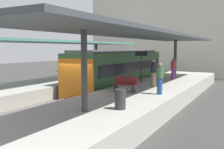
{
  "coord_description": "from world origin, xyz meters",
  "views": [
    {
      "loc": [
        9.45,
        -12.8,
        3.42
      ],
      "look_at": [
        0.61,
        2.93,
        1.57
      ],
      "focal_mm": 40.92,
      "sensor_mm": 36.0,
      "label": 1
    }
  ],
  "objects_px": {
    "passenger_near_bench": "(160,78)",
    "passenger_mid_platform": "(173,68)",
    "litter_bin": "(120,99)",
    "platform_bench": "(125,84)",
    "commuter_train": "(119,70)",
    "passenger_far_end": "(154,72)",
    "platform_sign": "(141,60)"
  },
  "relations": [
    {
      "from": "platform_bench",
      "to": "passenger_mid_platform",
      "type": "xyz_separation_m",
      "value": [
        0.69,
        7.09,
        0.38
      ]
    },
    {
      "from": "commuter_train",
      "to": "passenger_near_bench",
      "type": "distance_m",
      "value": 7.25
    },
    {
      "from": "commuter_train",
      "to": "passenger_far_end",
      "type": "height_order",
      "value": "commuter_train"
    },
    {
      "from": "commuter_train",
      "to": "passenger_far_end",
      "type": "distance_m",
      "value": 4.74
    },
    {
      "from": "platform_bench",
      "to": "litter_bin",
      "type": "bearing_deg",
      "value": -66.31
    },
    {
      "from": "platform_bench",
      "to": "passenger_near_bench",
      "type": "xyz_separation_m",
      "value": [
        1.94,
        0.17,
        0.4
      ]
    },
    {
      "from": "commuter_train",
      "to": "passenger_mid_platform",
      "type": "bearing_deg",
      "value": 24.81
    },
    {
      "from": "litter_bin",
      "to": "passenger_near_bench",
      "type": "distance_m",
      "value": 3.99
    },
    {
      "from": "passenger_near_bench",
      "to": "passenger_mid_platform",
      "type": "distance_m",
      "value": 7.03
    },
    {
      "from": "commuter_train",
      "to": "passenger_near_bench",
      "type": "height_order",
      "value": "commuter_train"
    },
    {
      "from": "passenger_far_end",
      "to": "platform_sign",
      "type": "bearing_deg",
      "value": 136.42
    },
    {
      "from": "passenger_near_bench",
      "to": "passenger_mid_platform",
      "type": "bearing_deg",
      "value": 100.3
    },
    {
      "from": "commuter_train",
      "to": "platform_sign",
      "type": "height_order",
      "value": "commuter_train"
    },
    {
      "from": "platform_sign",
      "to": "passenger_near_bench",
      "type": "xyz_separation_m",
      "value": [
        2.66,
        -3.79,
        -0.76
      ]
    },
    {
      "from": "platform_sign",
      "to": "commuter_train",
      "type": "bearing_deg",
      "value": 151.46
    },
    {
      "from": "platform_sign",
      "to": "passenger_near_bench",
      "type": "distance_m",
      "value": 4.69
    },
    {
      "from": "passenger_near_bench",
      "to": "platform_bench",
      "type": "bearing_deg",
      "value": -174.87
    },
    {
      "from": "litter_bin",
      "to": "passenger_near_bench",
      "type": "xyz_separation_m",
      "value": [
        0.29,
        3.95,
        0.47
      ]
    },
    {
      "from": "platform_bench",
      "to": "passenger_mid_platform",
      "type": "height_order",
      "value": "passenger_mid_platform"
    },
    {
      "from": "platform_bench",
      "to": "litter_bin",
      "type": "distance_m",
      "value": 4.12
    },
    {
      "from": "platform_sign",
      "to": "litter_bin",
      "type": "distance_m",
      "value": 8.18
    },
    {
      "from": "platform_sign",
      "to": "passenger_near_bench",
      "type": "height_order",
      "value": "platform_sign"
    },
    {
      "from": "passenger_mid_platform",
      "to": "passenger_near_bench",
      "type": "bearing_deg",
      "value": -79.7
    },
    {
      "from": "passenger_near_bench",
      "to": "passenger_mid_platform",
      "type": "relative_size",
      "value": 1.02
    },
    {
      "from": "litter_bin",
      "to": "passenger_far_end",
      "type": "xyz_separation_m",
      "value": [
        -0.94,
        6.38,
        0.51
      ]
    },
    {
      "from": "commuter_train",
      "to": "passenger_near_bench",
      "type": "relative_size",
      "value": 6.85
    },
    {
      "from": "platform_bench",
      "to": "passenger_mid_platform",
      "type": "bearing_deg",
      "value": 84.46
    },
    {
      "from": "passenger_far_end",
      "to": "commuter_train",
      "type": "bearing_deg",
      "value": 145.28
    },
    {
      "from": "passenger_mid_platform",
      "to": "passenger_far_end",
      "type": "relative_size",
      "value": 0.94
    },
    {
      "from": "platform_bench",
      "to": "passenger_far_end",
      "type": "xyz_separation_m",
      "value": [
        0.71,
        2.61,
        0.45
      ]
    },
    {
      "from": "commuter_train",
      "to": "platform_bench",
      "type": "height_order",
      "value": "commuter_train"
    },
    {
      "from": "platform_sign",
      "to": "litter_bin",
      "type": "bearing_deg",
      "value": -72.99
    }
  ]
}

